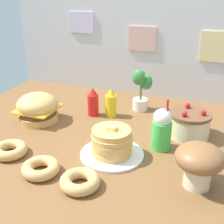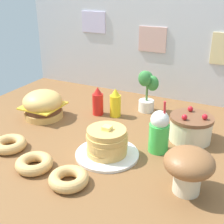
% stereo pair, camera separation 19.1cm
% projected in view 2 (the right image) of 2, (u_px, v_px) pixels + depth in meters
% --- Properties ---
extents(ground_plane, '(2.44, 1.95, 0.02)m').
position_uv_depth(ground_plane, '(102.00, 145.00, 1.87)').
color(ground_plane, brown).
extents(back_wall, '(2.44, 0.04, 0.93)m').
position_uv_depth(back_wall, '(156.00, 43.00, 2.47)').
color(back_wall, silver).
rests_on(back_wall, ground_plane).
extents(burger, '(0.29, 0.29, 0.21)m').
position_uv_depth(burger, '(43.00, 105.00, 2.19)').
color(burger, '#DBA859').
rests_on(burger, ground_plane).
extents(pancake_stack, '(0.37, 0.37, 0.19)m').
position_uv_depth(pancake_stack, '(107.00, 144.00, 1.71)').
color(pancake_stack, white).
rests_on(pancake_stack, ground_plane).
extents(layer_cake, '(0.27, 0.27, 0.20)m').
position_uv_depth(layer_cake, '(191.00, 128.00, 1.88)').
color(layer_cake, beige).
rests_on(layer_cake, ground_plane).
extents(ketchup_bottle, '(0.08, 0.08, 0.22)m').
position_uv_depth(ketchup_bottle, '(98.00, 102.00, 2.24)').
color(ketchup_bottle, red).
rests_on(ketchup_bottle, ground_plane).
extents(mustard_bottle, '(0.08, 0.08, 0.22)m').
position_uv_depth(mustard_bottle, '(115.00, 103.00, 2.21)').
color(mustard_bottle, yellow).
rests_on(mustard_bottle, ground_plane).
extents(cream_soda_cup, '(0.12, 0.12, 0.33)m').
position_uv_depth(cream_soda_cup, '(159.00, 132.00, 1.74)').
color(cream_soda_cup, green).
rests_on(cream_soda_cup, ground_plane).
extents(donut_pink_glaze, '(0.20, 0.20, 0.06)m').
position_uv_depth(donut_pink_glaze, '(10.00, 144.00, 1.80)').
color(donut_pink_glaze, tan).
rests_on(donut_pink_glaze, ground_plane).
extents(donut_chocolate, '(0.20, 0.20, 0.06)m').
position_uv_depth(donut_chocolate, '(34.00, 163.00, 1.61)').
color(donut_chocolate, tan).
rests_on(donut_chocolate, ground_plane).
extents(donut_vanilla, '(0.20, 0.20, 0.06)m').
position_uv_depth(donut_vanilla, '(69.00, 178.00, 1.48)').
color(donut_vanilla, tan).
rests_on(donut_vanilla, ground_plane).
extents(potted_plant, '(0.15, 0.14, 0.33)m').
position_uv_depth(potted_plant, '(147.00, 89.00, 2.27)').
color(potted_plant, white).
rests_on(potted_plant, ground_plane).
extents(mushroom_stool, '(0.24, 0.24, 0.23)m').
position_uv_depth(mushroom_stool, '(189.00, 166.00, 1.39)').
color(mushroom_stool, beige).
rests_on(mushroom_stool, ground_plane).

